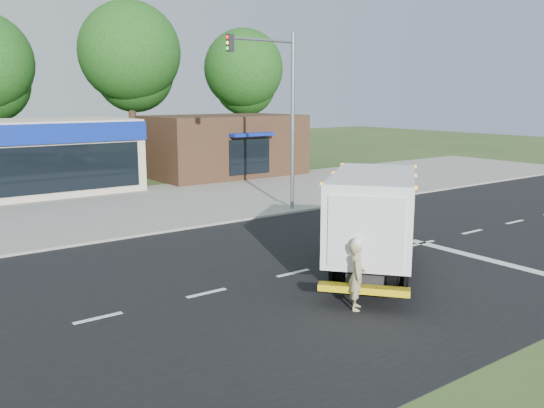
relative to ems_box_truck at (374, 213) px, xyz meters
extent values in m
plane|color=#385123|center=(0.87, 1.21, -1.80)|extent=(120.00, 120.00, 0.00)
cube|color=black|center=(0.87, 1.21, -1.79)|extent=(60.00, 14.00, 0.02)
cube|color=gray|center=(0.87, 9.41, -1.74)|extent=(60.00, 2.40, 0.12)
cube|color=gray|center=(0.87, 15.21, -1.79)|extent=(60.00, 9.00, 0.02)
cube|color=silver|center=(-8.13, 1.21, -1.78)|extent=(1.20, 0.15, 0.01)
cube|color=silver|center=(-5.13, 1.21, -1.78)|extent=(1.20, 0.15, 0.01)
cube|color=silver|center=(-2.13, 1.21, -1.78)|extent=(1.20, 0.15, 0.01)
cube|color=silver|center=(0.87, 1.21, -1.78)|extent=(1.20, 0.15, 0.01)
cube|color=silver|center=(3.87, 1.21, -1.78)|extent=(1.20, 0.15, 0.01)
cube|color=silver|center=(6.87, 1.21, -1.78)|extent=(1.20, 0.15, 0.01)
cube|color=silver|center=(9.87, 1.21, -1.78)|extent=(1.20, 0.15, 0.01)
cube|color=silver|center=(3.87, -1.79, -1.78)|extent=(0.40, 7.00, 0.01)
cube|color=black|center=(-0.59, -0.49, -1.13)|extent=(4.24, 3.76, 0.33)
cube|color=silver|center=(1.99, 1.66, -0.33)|extent=(2.76, 2.78, 1.99)
cube|color=black|center=(2.68, 2.24, -0.14)|extent=(1.26, 1.47, 0.85)
cube|color=white|center=(-0.59, -0.49, 0.19)|extent=(5.09, 4.78, 2.22)
cube|color=silver|center=(-2.42, -2.02, 0.15)|extent=(1.26, 1.49, 1.80)
cube|color=yellow|center=(-2.55, -2.13, -1.28)|extent=(1.71, 1.96, 0.17)
cube|color=orange|center=(-0.59, -0.49, 1.28)|extent=(4.97, 4.69, 0.08)
cylinder|color=black|center=(1.45, 2.38, -1.34)|extent=(0.88, 0.80, 0.91)
cylinder|color=black|center=(2.60, 1.00, -1.34)|extent=(0.88, 0.80, 0.91)
cylinder|color=black|center=(-1.71, -0.19, -1.34)|extent=(0.88, 0.80, 0.91)
cylinder|color=black|center=(-0.49, -1.64, -1.34)|extent=(0.88, 0.80, 0.91)
imported|color=tan|center=(-2.70, -2.03, -0.92)|extent=(0.75, 0.74, 1.75)
sphere|color=white|center=(-2.70, -2.03, -0.08)|extent=(0.28, 0.28, 0.28)
cube|color=#382316|center=(7.87, 21.21, 0.20)|extent=(10.00, 6.00, 4.00)
cube|color=navy|center=(7.87, 18.11, 1.10)|extent=(3.00, 1.20, 0.20)
cube|color=black|center=(7.87, 18.16, -0.30)|extent=(3.00, 0.12, 2.20)
cylinder|color=gray|center=(3.87, 8.81, 2.20)|extent=(0.18, 0.18, 8.00)
cylinder|color=gray|center=(2.17, 8.81, 5.80)|extent=(3.40, 0.12, 0.12)
cube|color=black|center=(0.57, 8.81, 5.60)|extent=(0.25, 0.25, 0.70)
cylinder|color=#332114|center=(4.87, 29.21, 2.12)|extent=(0.56, 0.56, 7.84)
sphere|color=#1B4213|center=(4.87, 29.21, 6.60)|extent=(7.39, 7.39, 7.39)
sphere|color=#1B4213|center=(5.37, 29.71, 5.15)|extent=(5.82, 5.82, 5.82)
cylinder|color=#332114|center=(14.87, 29.21, 1.70)|extent=(0.56, 0.56, 7.00)
sphere|color=#1B4213|center=(14.87, 29.21, 5.70)|extent=(6.60, 6.60, 6.60)
sphere|color=#1B4213|center=(15.37, 29.71, 4.40)|extent=(5.20, 5.20, 5.20)
camera|label=1|loc=(-12.54, -11.78, 3.47)|focal=38.00mm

